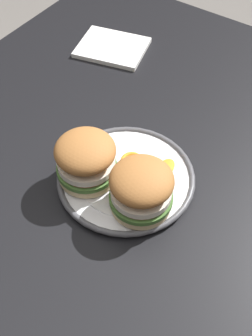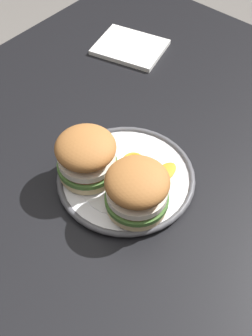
% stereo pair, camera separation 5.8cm
% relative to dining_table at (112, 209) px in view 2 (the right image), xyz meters
% --- Properties ---
extents(ground_plane, '(8.00, 8.00, 0.00)m').
position_rel_dining_table_xyz_m(ground_plane, '(0.00, 0.00, -0.68)').
color(ground_plane, slate).
extents(dining_table, '(1.38, 1.09, 0.77)m').
position_rel_dining_table_xyz_m(dining_table, '(0.00, 0.00, 0.00)').
color(dining_table, black).
rests_on(dining_table, ground).
extents(dinner_plate, '(0.28, 0.28, 0.02)m').
position_rel_dining_table_xyz_m(dinner_plate, '(-0.03, 0.02, 0.10)').
color(dinner_plate, white).
rests_on(dinner_plate, dining_table).
extents(sandwich_half_left, '(0.12, 0.12, 0.10)m').
position_rel_dining_table_xyz_m(sandwich_half_left, '(0.02, 0.08, 0.16)').
color(sandwich_half_left, beige).
rests_on(sandwich_half_left, dinner_plate).
extents(sandwich_half_right, '(0.15, 0.15, 0.10)m').
position_rel_dining_table_xyz_m(sandwich_half_right, '(0.02, -0.05, 0.16)').
color(sandwich_half_right, beige).
rests_on(sandwich_half_right, dinner_plate).
extents(orange_peel_curled, '(0.07, 0.07, 0.01)m').
position_rel_dining_table_xyz_m(orange_peel_curled, '(-0.06, 0.01, 0.11)').
color(orange_peel_curled, orange).
rests_on(orange_peel_curled, dinner_plate).
extents(orange_peel_strip_long, '(0.07, 0.04, 0.01)m').
position_rel_dining_table_xyz_m(orange_peel_strip_long, '(-0.08, 0.07, 0.11)').
color(orange_peel_strip_long, orange).
rests_on(orange_peel_strip_long, dinner_plate).
extents(folded_napkin, '(0.18, 0.21, 0.01)m').
position_rel_dining_table_xyz_m(folded_napkin, '(-0.37, -0.26, 0.09)').
color(folded_napkin, white).
rests_on(folded_napkin, dining_table).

